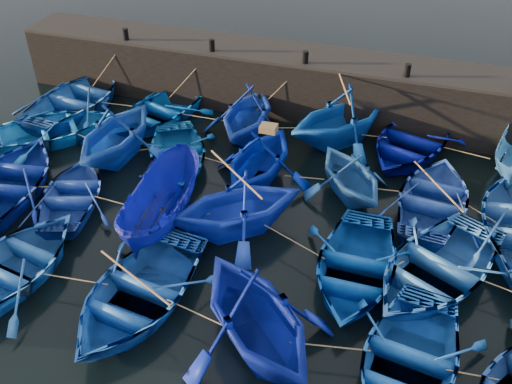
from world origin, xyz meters
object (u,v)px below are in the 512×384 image
(boat_8, at_px, (177,154))
(boat_13, at_px, (9,182))
(wooden_crate, at_px, (269,128))
(boat_0, at_px, (77,98))

(boat_8, relative_size, boat_13, 0.83)
(boat_8, xyz_separation_m, wooden_crate, (3.65, -0.26, 1.90))
(boat_13, height_order, wooden_crate, wooden_crate)
(boat_8, relative_size, wooden_crate, 8.05)
(boat_13, bearing_deg, boat_8, -152.92)
(boat_0, distance_m, wooden_crate, 10.12)
(boat_0, height_order, boat_13, boat_0)
(boat_8, xyz_separation_m, boat_13, (-4.75, -3.59, 0.10))
(boat_13, relative_size, wooden_crate, 9.75)
(boat_8, bearing_deg, wooden_crate, -32.02)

